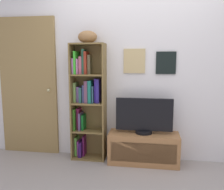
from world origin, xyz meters
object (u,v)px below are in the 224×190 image
at_px(football, 88,37).
at_px(door, 29,87).
at_px(tv_stand, 143,148).
at_px(television, 144,116).
at_px(bookshelf, 86,99).

height_order(football, door, door).
xyz_separation_m(tv_stand, television, (0.00, 0.00, 0.44)).
bearing_deg(television, bookshelf, 174.67).
distance_m(tv_stand, television, 0.44).
distance_m(bookshelf, tv_stand, 1.02).
relative_size(bookshelf, door, 0.81).
height_order(football, television, football).
relative_size(tv_stand, door, 0.47).
relative_size(bookshelf, television, 2.15).
distance_m(television, door, 1.73).
xyz_separation_m(football, television, (0.76, -0.05, -1.03)).
bearing_deg(door, bookshelf, -4.81).
bearing_deg(bookshelf, television, -5.33).
distance_m(tv_stand, door, 1.86).
distance_m(bookshelf, television, 0.82).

